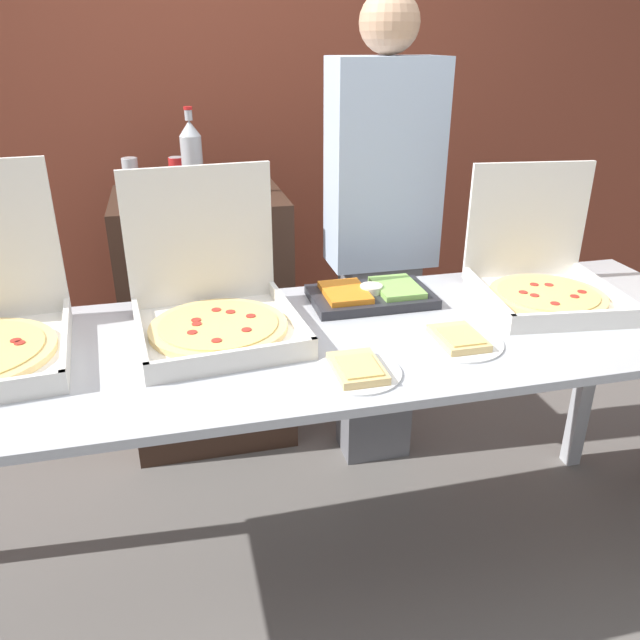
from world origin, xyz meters
TOP-DOWN VIEW (x-y plane):
  - ground_plane at (0.00, 0.00)m, footprint 16.00×16.00m
  - brick_wall_behind at (0.00, 1.70)m, footprint 10.00×0.06m
  - buffet_table at (0.00, 0.00)m, footprint 2.50×0.78m
  - pizza_box_near_left at (0.76, 0.11)m, footprint 0.46×0.47m
  - pizza_box_near_right at (-0.28, 0.12)m, footprint 0.48×0.50m
  - paper_plate_front_center at (0.04, -0.24)m, footprint 0.23×0.23m
  - paper_plate_front_right at (0.36, -0.14)m, footprint 0.25×0.25m
  - veggie_tray at (0.22, 0.21)m, footprint 0.39×0.24m
  - sideboard_podium at (-0.27, 1.00)m, footprint 0.69×0.54m
  - soda_bottle at (-0.27, 1.02)m, footprint 0.08×0.08m
  - soda_can_silver at (-0.52, 1.20)m, footprint 0.07×0.07m
  - soda_can_colored at (-0.33, 1.17)m, footprint 0.07×0.07m
  - person_guest_cap at (0.40, 0.64)m, footprint 0.40×0.22m

SIDE VIEW (x-z plane):
  - ground_plane at x=0.00m, z-range 0.00..0.00m
  - sideboard_podium at x=-0.27m, z-range 0.00..1.10m
  - buffet_table at x=0.00m, z-range 0.35..1.25m
  - paper_plate_front_right at x=0.36m, z-range 0.90..0.93m
  - paper_plate_front_center at x=0.04m, z-range 0.90..0.93m
  - veggie_tray at x=0.22m, z-range 0.90..0.95m
  - person_guest_cap at x=0.40m, z-range 0.05..1.88m
  - pizza_box_near_left at x=0.76m, z-range 0.77..1.18m
  - pizza_box_near_right at x=-0.28m, z-range 0.76..1.20m
  - soda_can_silver at x=-0.52m, z-range 1.10..1.22m
  - soda_can_colored at x=-0.33m, z-range 1.10..1.22m
  - soda_bottle at x=-0.27m, z-range 1.08..1.41m
  - brick_wall_behind at x=0.00m, z-range 0.00..2.80m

